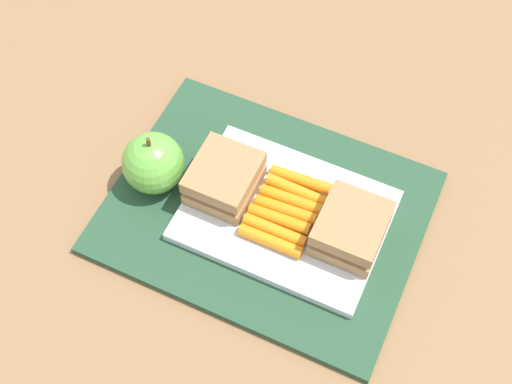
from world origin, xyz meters
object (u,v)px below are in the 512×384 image
sandwich_half_left (351,229)px  sandwich_half_right (224,178)px  food_tray (285,215)px  carrot_sticks_bundle (286,210)px  apple (153,163)px

sandwich_half_left → sandwich_half_right: same height
food_tray → sandwich_half_left: (-0.08, 0.00, 0.03)m
sandwich_half_right → carrot_sticks_bundle: 0.08m
food_tray → carrot_sticks_bundle: carrot_sticks_bundle is taller
sandwich_half_left → apple: 0.24m
apple → food_tray: bearing=-173.9°
sandwich_half_right → food_tray: bearing=180.0°
food_tray → carrot_sticks_bundle: bearing=-138.4°
carrot_sticks_bundle → apple: (0.16, 0.02, 0.02)m
sandwich_half_left → carrot_sticks_bundle: (0.08, -0.00, -0.02)m
sandwich_half_right → carrot_sticks_bundle: (-0.08, -0.00, -0.02)m
sandwich_half_left → food_tray: bearing=0.0°
carrot_sticks_bundle → food_tray: bearing=41.6°
sandwich_half_right → sandwich_half_left: bearing=180.0°
sandwich_half_left → apple: apple is taller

